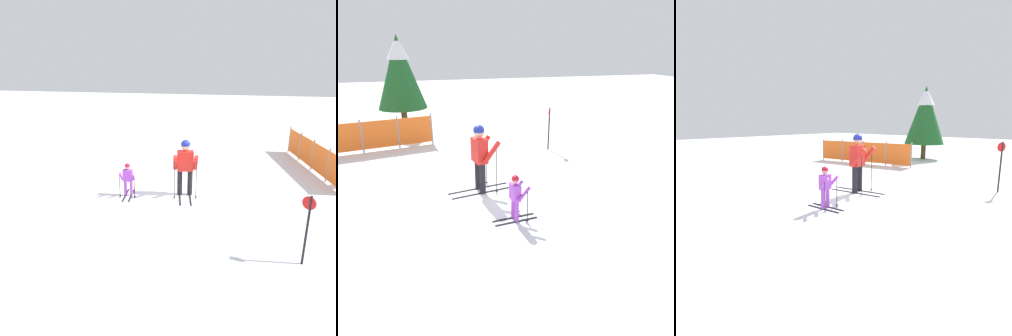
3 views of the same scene
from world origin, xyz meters
The scene contains 6 objects.
ground_plane centered at (0.00, 0.00, 0.00)m, with size 60.00×60.00×0.00m, color white.
skier_adult centered at (0.03, 0.00, 1.05)m, with size 1.71×0.81×1.77m.
skier_child centered at (0.42, -1.71, 0.61)m, with size 1.01×0.52×1.06m.
safety_fence centered at (-3.29, 4.43, 0.60)m, with size 4.98×0.99×1.19m.
conifer_far centered at (-1.84, 8.19, 2.52)m, with size 2.19×2.19×4.07m.
trail_marker centered at (3.18, 2.91, 0.95)m, with size 0.18×0.24×1.54m.
Camera 2 is at (-1.56, -7.72, 3.58)m, focal length 35.00 mm.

